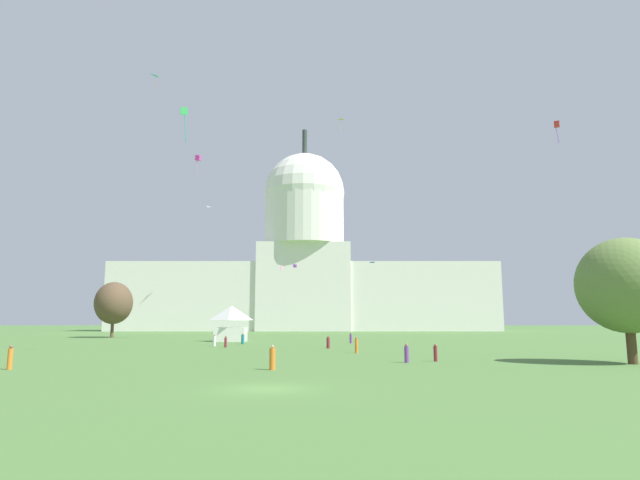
{
  "coord_description": "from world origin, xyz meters",
  "views": [
    {
      "loc": [
        2.78,
        -28.18,
        3.48
      ],
      "look_at": [
        3.2,
        101.16,
        23.3
      ],
      "focal_mm": 29.69,
      "sensor_mm": 36.0,
      "label": 1
    }
  ],
  "objects": [
    {
      "name": "person_maroon_mid_right",
      "position": [
        12.83,
        18.73,
        0.72
      ],
      "size": [
        0.33,
        0.33,
        1.54
      ],
      "rotation": [
        0.0,
        0.0,
        6.26
      ],
      "color": "maroon",
      "rests_on": "ground_plane"
    },
    {
      "name": "kite_white_high",
      "position": [
        -33.94,
        139.96,
        39.66
      ],
      "size": [
        1.39,
        1.63,
        0.3
      ],
      "rotation": [
        0.0,
        0.0,
        4.13
      ],
      "color": "white"
    },
    {
      "name": "person_maroon_edge_west",
      "position": [
        -9.78,
        43.32,
        0.72
      ],
      "size": [
        0.48,
        0.48,
        1.54
      ],
      "rotation": [
        0.0,
        0.0,
        5.73
      ],
      "color": "maroon",
      "rests_on": "ground_plane"
    },
    {
      "name": "kite_gold_high",
      "position": [
        8.54,
        108.72,
        57.37
      ],
      "size": [
        1.65,
        0.89,
        3.42
      ],
      "rotation": [
        0.0,
        0.0,
        0.22
      ],
      "color": "gold"
    },
    {
      "name": "person_orange_near_tree_east",
      "position": [
        -0.66,
        10.7,
        0.8
      ],
      "size": [
        0.61,
        0.61,
        1.75
      ],
      "rotation": [
        0.0,
        0.0,
        5.46
      ],
      "color": "orange",
      "rests_on": "ground_plane"
    },
    {
      "name": "kite_cyan_high",
      "position": [
        -31.58,
        76.31,
        54.08
      ],
      "size": [
        1.52,
        1.86,
        2.49
      ],
      "rotation": [
        0.0,
        0.0,
        1.03
      ],
      "color": "#33BCDB"
    },
    {
      "name": "person_purple_lawn_far_left",
      "position": [
        10.09,
        17.33,
        0.74
      ],
      "size": [
        0.51,
        0.51,
        1.6
      ],
      "rotation": [
        0.0,
        0.0,
        2.66
      ],
      "color": "#703D93",
      "rests_on": "ground_plane"
    },
    {
      "name": "capitol_building",
      "position": [
        -2.94,
        161.15,
        23.59
      ],
      "size": [
        135.04,
        29.3,
        74.12
      ],
      "color": "silver",
      "rests_on": "ground_plane"
    },
    {
      "name": "person_teal_mid_center",
      "position": [
        -8.94,
        53.3,
        0.73
      ],
      "size": [
        0.64,
        0.64,
        1.63
      ],
      "rotation": [
        0.0,
        0.0,
        3.6
      ],
      "color": "#1E757A",
      "rests_on": "ground_plane"
    },
    {
      "name": "ground_plane",
      "position": [
        0.0,
        0.0,
        0.0
      ],
      "size": [
        800.0,
        800.0,
        0.0
      ],
      "primitive_type": "plane",
      "color": "#4C7538"
    },
    {
      "name": "kite_pink_mid",
      "position": [
        -8.34,
        124.32,
        18.79
      ],
      "size": [
        0.6,
        0.78,
        1.28
      ],
      "rotation": [
        0.0,
        0.0,
        0.28
      ],
      "color": "pink"
    },
    {
      "name": "person_orange_back_center",
      "position": [
        6.79,
        30.99,
        0.81
      ],
      "size": [
        0.4,
        0.4,
        1.74
      ],
      "rotation": [
        0.0,
        0.0,
        4.54
      ],
      "color": "orange",
      "rests_on": "ground_plane"
    },
    {
      "name": "kite_blue_low",
      "position": [
        13.31,
        75.21,
        14.45
      ],
      "size": [
        1.27,
        1.23,
        0.26
      ],
      "rotation": [
        0.0,
        0.0,
        2.4
      ],
      "color": "blue"
    },
    {
      "name": "tree_east_far",
      "position": [
        28.24,
        15.76,
        6.4
      ],
      "size": [
        9.03,
        8.19,
        10.39
      ],
      "color": "#4C3823",
      "rests_on": "ground_plane"
    },
    {
      "name": "person_maroon_front_right",
      "position": [
        3.82,
        40.59,
        0.72
      ],
      "size": [
        0.59,
        0.59,
        1.59
      ],
      "rotation": [
        0.0,
        0.0,
        5.7
      ],
      "color": "maroon",
      "rests_on": "ground_plane"
    },
    {
      "name": "person_white_back_right",
      "position": [
        -11.92,
        46.54,
        0.75
      ],
      "size": [
        0.52,
        0.52,
        1.64
      ],
      "rotation": [
        0.0,
        0.0,
        5.04
      ],
      "color": "silver",
      "rests_on": "ground_plane"
    },
    {
      "name": "tree_west_mid",
      "position": [
        -41.18,
        85.01,
        7.24
      ],
      "size": [
        9.63,
        10.53,
        11.7
      ],
      "color": "brown",
      "rests_on": "ground_plane"
    },
    {
      "name": "kite_violet_low",
      "position": [
        -2.62,
        84.82,
        15.18
      ],
      "size": [
        0.81,
        0.84,
        0.8
      ],
      "rotation": [
        0.0,
        0.0,
        0.29
      ],
      "color": "purple"
    },
    {
      "name": "kite_red_mid",
      "position": [
        38.67,
        48.3,
        32.9
      ],
      "size": [
        0.99,
        1.0,
        3.44
      ],
      "rotation": [
        0.0,
        0.0,
        2.73
      ],
      "color": "red"
    },
    {
      "name": "kite_green_mid",
      "position": [
        -12.32,
        27.81,
        26.07
      ],
      "size": [
        0.74,
        0.51,
        3.98
      ],
      "rotation": [
        0.0,
        0.0,
        2.85
      ],
      "color": "green"
    },
    {
      "name": "kite_magenta_high",
      "position": [
        -23.29,
        80.64,
        37.85
      ],
      "size": [
        1.17,
        1.19,
        4.31
      ],
      "rotation": [
        0.0,
        0.0,
        2.88
      ],
      "color": "#D1339E"
    },
    {
      "name": "person_purple_front_left",
      "position": [
        7.62,
        56.28,
        0.75
      ],
      "size": [
        0.51,
        0.51,
        1.63
      ],
      "rotation": [
        0.0,
        0.0,
        3.62
      ],
      "color": "#703D93",
      "rests_on": "ground_plane"
    },
    {
      "name": "event_tent",
      "position": [
        -12.57,
        63.99,
        3.14
      ],
      "size": [
        5.5,
        4.67,
        6.08
      ],
      "rotation": [
        0.0,
        0.0,
        0.01
      ],
      "color": "white",
      "rests_on": "ground_plane"
    },
    {
      "name": "person_orange_front_center",
      "position": [
        -19.66,
        10.89,
        0.81
      ],
      "size": [
        0.46,
        0.46,
        1.74
      ],
      "rotation": [
        0.0,
        0.0,
        5.14
      ],
      "color": "orange",
      "rests_on": "ground_plane"
    }
  ]
}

